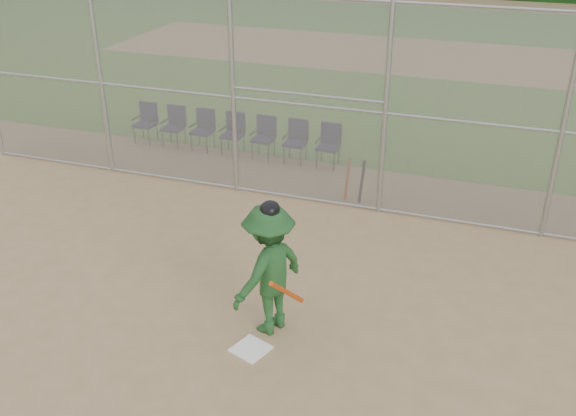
% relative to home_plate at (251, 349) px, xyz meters
% --- Properties ---
extents(ground, '(100.00, 100.00, 0.00)m').
position_rel_home_plate_xyz_m(ground, '(-0.22, -0.32, -0.01)').
color(ground, tan).
rests_on(ground, ground).
extents(grass_strip, '(100.00, 100.00, 0.00)m').
position_rel_home_plate_xyz_m(grass_strip, '(-0.22, 17.68, -0.00)').
color(grass_strip, '#34661E').
rests_on(grass_strip, ground).
extents(dirt_patch_far, '(24.00, 24.00, 0.00)m').
position_rel_home_plate_xyz_m(dirt_patch_far, '(-0.22, 17.68, -0.00)').
color(dirt_patch_far, tan).
rests_on(dirt_patch_far, ground).
extents(backstop_fence, '(16.09, 0.09, 4.00)m').
position_rel_home_plate_xyz_m(backstop_fence, '(-0.22, 4.68, 2.06)').
color(backstop_fence, gray).
rests_on(backstop_fence, ground).
extents(home_plate, '(0.58, 0.58, 0.02)m').
position_rel_home_plate_xyz_m(home_plate, '(0.00, 0.00, 0.00)').
color(home_plate, white).
rests_on(home_plate, ground).
extents(batter_at_plate, '(1.15, 1.44, 2.03)m').
position_rel_home_plate_xyz_m(batter_at_plate, '(0.07, 0.55, 0.97)').
color(batter_at_plate, '#1E4D22').
rests_on(batter_at_plate, ground).
extents(spare_bats, '(0.36, 0.36, 0.82)m').
position_rel_home_plate_xyz_m(spare_bats, '(0.19, 5.07, 0.40)').
color(spare_bats, '#D84C14').
rests_on(spare_bats, ground).
extents(chair_0, '(0.54, 0.52, 0.96)m').
position_rel_home_plate_xyz_m(chair_0, '(-5.44, 6.52, 0.47)').
color(chair_0, '#10103B').
rests_on(chair_0, ground).
extents(chair_1, '(0.54, 0.52, 0.96)m').
position_rel_home_plate_xyz_m(chair_1, '(-4.66, 6.52, 0.47)').
color(chair_1, '#10103B').
rests_on(chair_1, ground).
extents(chair_2, '(0.54, 0.52, 0.96)m').
position_rel_home_plate_xyz_m(chair_2, '(-3.88, 6.52, 0.47)').
color(chair_2, '#10103B').
rests_on(chair_2, ground).
extents(chair_3, '(0.54, 0.52, 0.96)m').
position_rel_home_plate_xyz_m(chair_3, '(-3.11, 6.52, 0.47)').
color(chair_3, '#10103B').
rests_on(chair_3, ground).
extents(chair_4, '(0.54, 0.52, 0.96)m').
position_rel_home_plate_xyz_m(chair_4, '(-2.33, 6.52, 0.47)').
color(chair_4, '#10103B').
rests_on(chair_4, ground).
extents(chair_5, '(0.54, 0.52, 0.96)m').
position_rel_home_plate_xyz_m(chair_5, '(-1.55, 6.52, 0.47)').
color(chair_5, '#10103B').
rests_on(chair_5, ground).
extents(chair_6, '(0.54, 0.52, 0.96)m').
position_rel_home_plate_xyz_m(chair_6, '(-0.78, 6.52, 0.47)').
color(chair_6, '#10103B').
rests_on(chair_6, ground).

